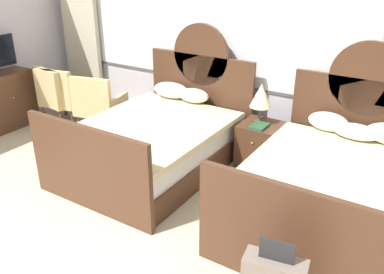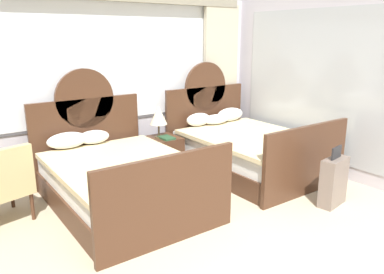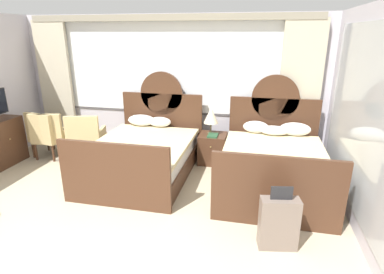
{
  "view_description": "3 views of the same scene",
  "coord_description": "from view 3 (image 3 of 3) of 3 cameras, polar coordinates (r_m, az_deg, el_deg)",
  "views": [
    {
      "loc": [
        2.78,
        -1.31,
        2.52
      ],
      "look_at": [
        0.71,
        1.95,
        0.77
      ],
      "focal_mm": 38.65,
      "sensor_mm": 36.0,
      "label": 1
    },
    {
      "loc": [
        -1.94,
        -1.73,
        2.09
      ],
      "look_at": [
        0.61,
        1.84,
        0.91
      ],
      "focal_mm": 35.37,
      "sensor_mm": 36.0,
      "label": 2
    },
    {
      "loc": [
        1.78,
        -2.3,
        2.34
      ],
      "look_at": [
        0.9,
        1.72,
        0.97
      ],
      "focal_mm": 29.09,
      "sensor_mm": 36.0,
      "label": 3
    }
  ],
  "objects": [
    {
      "name": "wall_back_window",
      "position": [
        6.29,
        -4.24,
        10.25
      ],
      "size": [
        6.07,
        0.22,
        2.7
      ],
      "color": "silver",
      "rests_on": "ground_plane"
    },
    {
      "name": "ground_plane",
      "position": [
        3.74,
        -21.03,
        -21.78
      ],
      "size": [
        24.0,
        24.0,
        0.0
      ],
      "primitive_type": "plane",
      "color": "#BCAD8E"
    },
    {
      "name": "suitcase_on_floor",
      "position": [
        3.76,
        15.6,
        -14.97
      ],
      "size": [
        0.46,
        0.26,
        0.77
      ],
      "color": "#75665B",
      "rests_on": "ground_plane"
    },
    {
      "name": "book_on_nightstand",
      "position": [
        5.69,
        3.82,
        0.29
      ],
      "size": [
        0.18,
        0.26,
        0.03
      ],
      "color": "#285133",
      "rests_on": "nightstand_between_beds"
    },
    {
      "name": "table_lamp_on_nightstand",
      "position": [
        5.72,
        3.51,
        3.93
      ],
      "size": [
        0.27,
        0.27,
        0.51
      ],
      "color": "brown",
      "rests_on": "nightstand_between_beds"
    },
    {
      "name": "armchair_by_window_left",
      "position": [
        6.24,
        -18.9,
        0.19
      ],
      "size": [
        0.74,
        0.74,
        0.92
      ],
      "color": "tan",
      "rests_on": "ground_plane"
    },
    {
      "name": "armchair_by_window_centre",
      "position": [
        6.65,
        -24.47,
        0.62
      ],
      "size": [
        0.72,
        0.72,
        0.92
      ],
      "color": "tan",
      "rests_on": "ground_plane"
    },
    {
      "name": "nightstand_between_beds",
      "position": [
        5.88,
        3.81,
        -2.11
      ],
      "size": [
        0.5,
        0.52,
        0.55
      ],
      "color": "#472B1C",
      "rests_on": "ground_plane"
    },
    {
      "name": "bed_near_window",
      "position": [
        5.45,
        -8.74,
        -3.15
      ],
      "size": [
        1.61,
        2.27,
        1.65
      ],
      "color": "#472B1C",
      "rests_on": "ground_plane"
    },
    {
      "name": "bed_near_mirror",
      "position": [
        5.12,
        14.62,
        -4.94
      ],
      "size": [
        1.61,
        2.27,
        1.65
      ],
      "color": "#472B1C",
      "rests_on": "ground_plane"
    },
    {
      "name": "armchair_by_window_right",
      "position": [
        6.7,
        -24.96,
        0.66
      ],
      "size": [
        0.7,
        0.7,
        0.92
      ],
      "color": "tan",
      "rests_on": "ground_plane"
    },
    {
      "name": "wall_right_mirror",
      "position": [
        4.19,
        29.84,
        2.31
      ],
      "size": [
        0.08,
        4.27,
        2.7
      ],
      "color": "silver",
      "rests_on": "ground_plane"
    }
  ]
}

